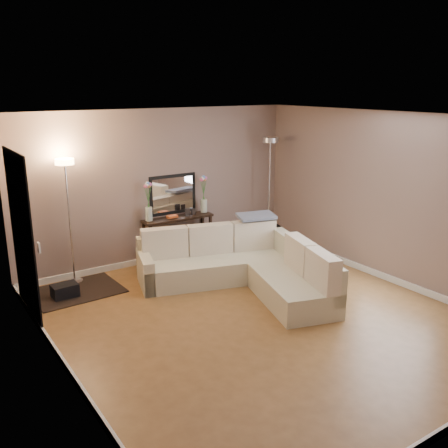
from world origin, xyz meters
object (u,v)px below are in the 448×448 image
floor_lamp_unlit (270,170)px  console_table (174,236)px  floor_lamp_lit (67,197)px  sectional_sofa (243,266)px

floor_lamp_unlit → console_table: bearing=172.1°
console_table → floor_lamp_lit: (-1.78, -0.04, 0.93)m
sectional_sofa → console_table: sectional_sofa is taller
console_table → floor_lamp_lit: floor_lamp_lit is taller
console_table → floor_lamp_lit: size_ratio=0.65×
console_table → sectional_sofa: bearing=-78.3°
console_table → floor_lamp_unlit: 2.15m
floor_lamp_unlit → sectional_sofa: bearing=-139.5°
floor_lamp_lit → floor_lamp_unlit: 3.67m
floor_lamp_lit → floor_lamp_unlit: bearing=-3.5°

